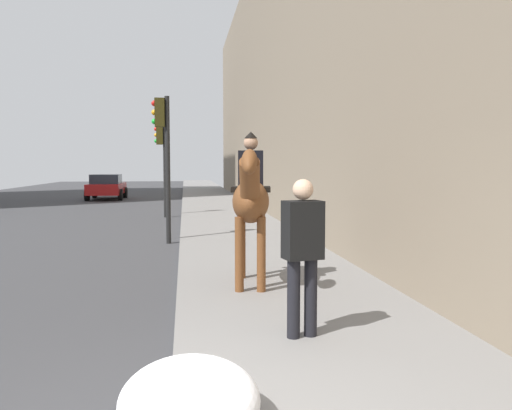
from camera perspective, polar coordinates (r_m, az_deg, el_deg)
mounted_horse_near at (r=7.76m, az=-0.59°, el=0.65°), size 2.15×0.77×2.36m
pedestrian_greeting at (r=5.48m, az=5.21°, el=-4.68°), size 0.33×0.44×1.70m
car_mid_lane at (r=30.52m, az=-16.29°, el=1.98°), size 3.93×2.00×1.44m
traffic_light_near_curb at (r=12.92m, az=-10.23°, el=6.59°), size 0.20×0.44×3.65m
traffic_light_far_curb at (r=19.49m, az=-10.40°, el=5.52°), size 0.20×0.44×3.48m
snow_pile_near at (r=3.84m, az=-7.40°, el=-20.63°), size 1.28×0.98×0.44m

